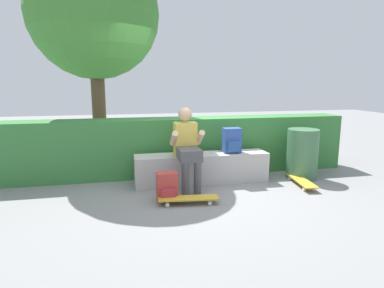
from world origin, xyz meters
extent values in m
plane|color=gray|center=(0.00, 0.00, 0.00)|extent=(24.00, 24.00, 0.00)
cube|color=#B3AFAB|center=(0.00, 0.33, 0.24)|extent=(2.14, 0.42, 0.48)
cube|color=gold|center=(-0.28, 0.27, 0.74)|extent=(0.34, 0.22, 0.52)
sphere|color=#D8AD84|center=(-0.28, 0.27, 1.12)|extent=(0.21, 0.21, 0.21)
cube|color=#4C4C51|center=(-0.28, -0.04, 0.56)|extent=(0.32, 0.40, 0.17)
cylinder|color=#4C4C51|center=(-0.37, -0.19, 0.24)|extent=(0.11, 0.11, 0.48)
cylinder|color=#4C4C51|center=(-0.19, -0.19, 0.24)|extent=(0.11, 0.11, 0.48)
cylinder|color=#D8AD84|center=(-0.48, 0.13, 0.78)|extent=(0.09, 0.33, 0.27)
cylinder|color=#D8AD84|center=(-0.08, 0.13, 0.78)|extent=(0.09, 0.33, 0.27)
cube|color=gold|center=(-0.41, -0.55, 0.08)|extent=(0.82, 0.28, 0.02)
cylinder|color=silver|center=(-0.12, -0.50, 0.03)|extent=(0.06, 0.04, 0.05)
cylinder|color=silver|center=(-0.14, -0.65, 0.03)|extent=(0.06, 0.04, 0.05)
cylinder|color=silver|center=(-0.68, -0.45, 0.03)|extent=(0.06, 0.04, 0.05)
cylinder|color=silver|center=(-0.69, -0.60, 0.03)|extent=(0.06, 0.04, 0.05)
cube|color=gold|center=(1.50, -0.14, 0.08)|extent=(0.30, 0.82, 0.02)
cylinder|color=silver|center=(1.46, 0.15, 0.03)|extent=(0.04, 0.06, 0.05)
cylinder|color=silver|center=(1.61, 0.13, 0.03)|extent=(0.04, 0.06, 0.05)
cylinder|color=silver|center=(1.39, -0.41, 0.03)|extent=(0.04, 0.06, 0.05)
cylinder|color=silver|center=(1.54, -0.43, 0.03)|extent=(0.04, 0.06, 0.05)
cube|color=#2D4C99|center=(0.49, 0.33, 0.68)|extent=(0.28, 0.18, 0.40)
cube|color=#254D90|center=(0.49, 0.22, 0.60)|extent=(0.20, 0.05, 0.18)
cube|color=#B23833|center=(-0.66, -0.37, 0.20)|extent=(0.28, 0.18, 0.40)
cube|color=#A42E38|center=(-0.66, -0.48, 0.12)|extent=(0.20, 0.05, 0.18)
cube|color=#357839|center=(-0.48, 0.95, 0.49)|extent=(6.44, 0.55, 0.99)
cylinder|color=brown|center=(-1.64, 1.85, 1.20)|extent=(0.25, 0.25, 2.41)
sphere|color=#3D7F33|center=(-1.64, 1.85, 2.82)|extent=(2.35, 2.35, 2.35)
cylinder|color=#3D6B47|center=(1.71, 0.23, 0.42)|extent=(0.51, 0.51, 0.84)
camera|label=1|loc=(-1.24, -4.64, 1.61)|focal=30.79mm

